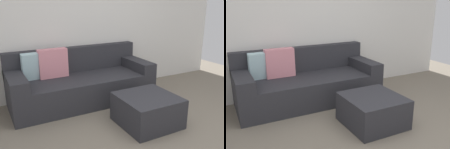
{
  "view_description": "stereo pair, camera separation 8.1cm",
  "coord_description": "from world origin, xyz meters",
  "views": [
    {
      "loc": [
        -1.74,
        -1.77,
        1.66
      ],
      "look_at": [
        -0.06,
        1.31,
        0.59
      ],
      "focal_mm": 40.36,
      "sensor_mm": 36.0,
      "label": 1
    },
    {
      "loc": [
        -1.67,
        -1.81,
        1.66
      ],
      "look_at": [
        -0.06,
        1.31,
        0.59
      ],
      "focal_mm": 40.36,
      "sensor_mm": 36.0,
      "label": 2
    }
  ],
  "objects": [
    {
      "name": "wall_back",
      "position": [
        0.0,
        2.37,
        1.33
      ],
      "size": [
        5.8,
        0.1,
        2.65
      ],
      "primitive_type": "cube",
      "color": "silver",
      "rests_on": "ground_plane"
    },
    {
      "name": "ottoman",
      "position": [
        0.17,
        0.75,
        0.2
      ],
      "size": [
        0.74,
        0.75,
        0.41
      ],
      "primitive_type": "cube",
      "color": "#2D2D33",
      "rests_on": "ground_plane"
    },
    {
      "name": "couch_sectional",
      "position": [
        -0.32,
        1.93,
        0.32
      ],
      "size": [
        2.3,
        0.91,
        0.9
      ],
      "color": "#2D2D33",
      "rests_on": "ground_plane"
    }
  ]
}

